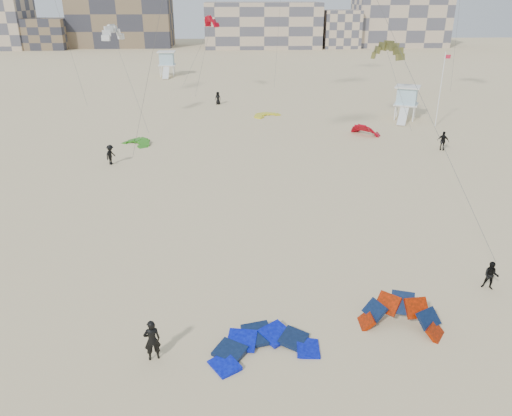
{
  "coord_description": "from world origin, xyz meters",
  "views": [
    {
      "loc": [
        0.75,
        -19.71,
        14.32
      ],
      "look_at": [
        2.03,
        6.0,
        3.21
      ],
      "focal_mm": 35.0,
      "sensor_mm": 36.0,
      "label": 1
    }
  ],
  "objects_px": {
    "kite_ground_blue": "(264,351)",
    "lifeguard_tower_near": "(406,103)",
    "kite_ground_orange": "(400,326)",
    "kitesurfer_main": "(152,340)"
  },
  "relations": [
    {
      "from": "kite_ground_orange",
      "to": "kitesurfer_main",
      "type": "height_order",
      "value": "kitesurfer_main"
    },
    {
      "from": "lifeguard_tower_near",
      "to": "kite_ground_blue",
      "type": "bearing_deg",
      "value": -91.2
    },
    {
      "from": "kite_ground_blue",
      "to": "kite_ground_orange",
      "type": "height_order",
      "value": "kite_ground_orange"
    },
    {
      "from": "kite_ground_blue",
      "to": "lifeguard_tower_near",
      "type": "xyz_separation_m",
      "value": [
        20.16,
        42.56,
        1.99
      ]
    },
    {
      "from": "kitesurfer_main",
      "to": "lifeguard_tower_near",
      "type": "relative_size",
      "value": 0.32
    },
    {
      "from": "kite_ground_orange",
      "to": "kitesurfer_main",
      "type": "distance_m",
      "value": 11.35
    },
    {
      "from": "kite_ground_blue",
      "to": "kitesurfer_main",
      "type": "xyz_separation_m",
      "value": [
        -4.72,
        -0.25,
        0.96
      ]
    },
    {
      "from": "kite_ground_blue",
      "to": "kite_ground_orange",
      "type": "xyz_separation_m",
      "value": [
        6.47,
        1.42,
        0.0
      ]
    },
    {
      "from": "kite_ground_blue",
      "to": "lifeguard_tower_near",
      "type": "bearing_deg",
      "value": 50.7
    },
    {
      "from": "lifeguard_tower_near",
      "to": "kite_ground_orange",
      "type": "bearing_deg",
      "value": -84.27
    }
  ]
}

